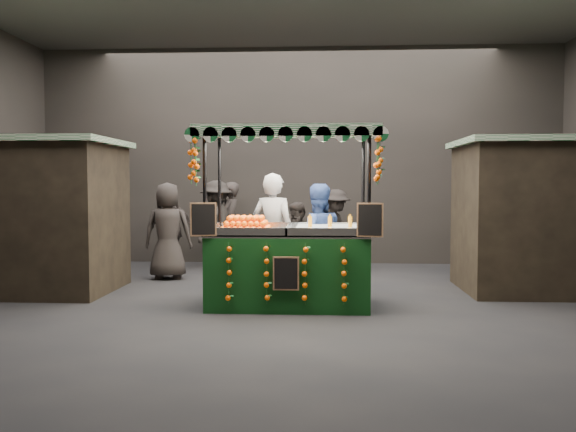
{
  "coord_description": "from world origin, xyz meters",
  "views": [
    {
      "loc": [
        0.58,
        -8.97,
        1.83
      ],
      "look_at": [
        0.03,
        0.49,
        1.33
      ],
      "focal_mm": 37.49,
      "sensor_mm": 36.0,
      "label": 1
    }
  ],
  "objects": [
    {
      "name": "juice_stall",
      "position": [
        0.08,
        -0.02,
        0.83
      ],
      "size": [
        2.75,
        1.62,
        2.67
      ],
      "color": "black",
      "rests_on": "ground"
    },
    {
      "name": "vendor_blue",
      "position": [
        0.49,
        0.81,
        0.92
      ],
      "size": [
        1.01,
        0.85,
        1.84
      ],
      "rotation": [
        0.0,
        0.0,
        3.33
      ],
      "color": "navy",
      "rests_on": "ground"
    },
    {
      "name": "neighbour_stall_left",
      "position": [
        -4.4,
        1.0,
        1.31
      ],
      "size": [
        3.0,
        2.2,
        2.6
      ],
      "color": "black",
      "rests_on": "ground"
    },
    {
      "name": "shopper_2",
      "position": [
        -2.65,
        3.76,
        0.87
      ],
      "size": [
        1.08,
        0.63,
        1.74
      ],
      "rotation": [
        0.0,
        0.0,
        2.93
      ],
      "color": "#2C2624",
      "rests_on": "ground"
    },
    {
      "name": "shopper_6",
      "position": [
        -1.5,
        4.35,
        0.94
      ],
      "size": [
        0.59,
        0.77,
        1.89
      ],
      "rotation": [
        0.0,
        0.0,
        -1.79
      ],
      "color": "#2D2725",
      "rests_on": "ground"
    },
    {
      "name": "shopper_3",
      "position": [
        0.86,
        3.96,
        0.86
      ],
      "size": [
        1.18,
        1.28,
        1.73
      ],
      "rotation": [
        0.0,
        0.0,
        0.94
      ],
      "color": "black",
      "rests_on": "ground"
    },
    {
      "name": "vendor_grey",
      "position": [
        -0.24,
        0.96,
        1.01
      ],
      "size": [
        0.85,
        0.69,
        2.02
      ],
      "rotation": [
        0.0,
        0.0,
        2.83
      ],
      "color": "gray",
      "rests_on": "ground"
    },
    {
      "name": "market_hall",
      "position": [
        0.0,
        0.0,
        3.38
      ],
      "size": [
        12.1,
        10.1,
        5.05
      ],
      "color": "black",
      "rests_on": "ground"
    },
    {
      "name": "shopper_1",
      "position": [
        0.13,
        2.29,
        0.75
      ],
      "size": [
        0.9,
        0.81,
        1.5
      ],
      "rotation": [
        0.0,
        0.0,
        -0.41
      ],
      "color": "#292321",
      "rests_on": "ground"
    },
    {
      "name": "shopper_4",
      "position": [
        -2.41,
        2.45,
        0.94
      ],
      "size": [
        0.97,
        0.68,
        1.87
      ],
      "rotation": [
        0.0,
        0.0,
        3.24
      ],
      "color": "black",
      "rests_on": "ground"
    },
    {
      "name": "neighbour_stall_right",
      "position": [
        4.4,
        1.5,
        1.31
      ],
      "size": [
        3.0,
        2.2,
        2.6
      ],
      "color": "black",
      "rests_on": "ground"
    },
    {
      "name": "shopper_7",
      "position": [
        -1.73,
        4.0,
        0.96
      ],
      "size": [
        1.13,
        1.42,
        1.92
      ],
      "rotation": [
        0.0,
        0.0,
        -1.96
      ],
      "color": "black",
      "rests_on": "ground"
    },
    {
      "name": "shopper_5",
      "position": [
        4.5,
        3.02,
        0.92
      ],
      "size": [
        1.37,
        1.73,
        1.84
      ],
      "rotation": [
        0.0,
        0.0,
        2.13
      ],
      "color": "#2E2A26",
      "rests_on": "ground"
    },
    {
      "name": "ground",
      "position": [
        0.0,
        0.0,
        0.0
      ],
      "size": [
        12.0,
        12.0,
        0.0
      ],
      "primitive_type": "plane",
      "color": "black",
      "rests_on": "ground"
    },
    {
      "name": "shopper_0",
      "position": [
        -0.21,
        2.51,
        0.79
      ],
      "size": [
        0.58,
        0.39,
        1.58
      ],
      "rotation": [
        0.0,
        0.0,
        -0.01
      ],
      "color": "#2E2826",
      "rests_on": "ground"
    }
  ]
}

